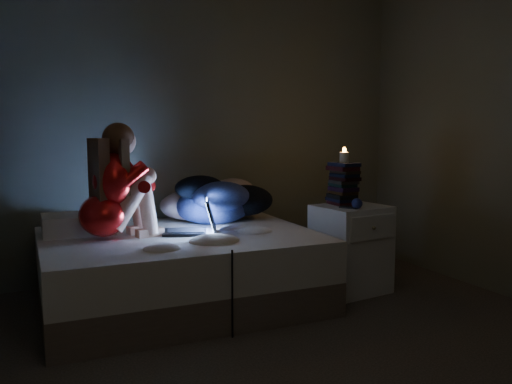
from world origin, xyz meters
TOP-DOWN VIEW (x-y plane):
  - floor at (0.00, 0.00)m, footprint 3.60×3.80m
  - wall_back at (0.00, 1.91)m, footprint 3.60×0.02m
  - bed at (-0.50, 1.10)m, footprint 1.88×1.41m
  - pillow at (-1.15, 1.41)m, footprint 0.48×0.34m
  - woman at (-1.02, 1.10)m, footprint 0.55×0.42m
  - laptop at (-0.44, 1.08)m, footprint 0.43×0.37m
  - clothes_pile at (-0.11, 1.48)m, footprint 0.78×0.70m
  - nightstand at (0.80, 0.88)m, footprint 0.56×0.51m
  - book_stack at (0.78, 0.96)m, footprint 0.19×0.25m
  - candle at (0.78, 0.96)m, footprint 0.07×0.07m
  - phone at (0.70, 0.80)m, footprint 0.12×0.16m
  - blue_orb at (0.72, 0.74)m, footprint 0.08×0.08m

SIDE VIEW (x-z plane):
  - floor at x=0.00m, z-range -0.02..0.00m
  - bed at x=-0.50m, z-range 0.00..0.52m
  - nightstand at x=0.80m, z-range 0.00..0.67m
  - pillow at x=-1.15m, z-range 0.52..0.66m
  - laptop at x=-0.44m, z-range 0.52..0.78m
  - phone at x=0.70m, z-range 0.67..0.68m
  - blue_orb at x=0.72m, z-range 0.67..0.75m
  - clothes_pile at x=-0.11m, z-range 0.52..0.91m
  - book_stack at x=0.78m, z-range 0.67..1.02m
  - woman at x=-1.02m, z-range 0.52..1.30m
  - candle at x=0.78m, z-range 1.02..1.10m
  - wall_back at x=0.00m, z-range 0.00..2.60m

